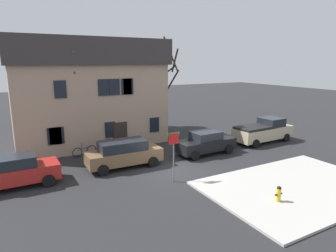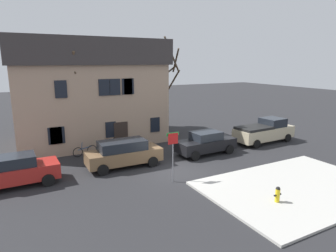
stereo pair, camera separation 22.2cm
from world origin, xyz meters
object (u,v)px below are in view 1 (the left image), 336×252
(car_brown_wagon, at_px, (124,153))
(fire_hydrant, at_px, (279,193))
(bicycle_leaning, at_px, (84,151))
(tree_bare_end, at_px, (166,93))
(tree_bare_mid, at_px, (79,98))
(car_red_sedan, at_px, (16,172))
(car_black_sedan, at_px, (206,143))
(pickup_truck_beige, at_px, (263,131))
(tree_bare_near, at_px, (62,105))
(tree_bare_far, at_px, (86,106))
(street_sign_pole, at_px, (174,148))
(building_main, at_px, (86,91))

(car_brown_wagon, relative_size, fire_hydrant, 6.27)
(fire_hydrant, bearing_deg, car_brown_wagon, 119.20)
(bicycle_leaning, bearing_deg, tree_bare_end, 12.07)
(tree_bare_mid, xyz_separation_m, car_red_sedan, (-4.70, -5.28, -3.15))
(tree_bare_end, xyz_separation_m, car_red_sedan, (-11.97, -5.18, -3.15))
(tree_bare_mid, relative_size, car_black_sedan, 1.89)
(car_brown_wagon, bearing_deg, tree_bare_end, 41.00)
(tree_bare_mid, bearing_deg, pickup_truck_beige, -20.10)
(tree_bare_near, bearing_deg, tree_bare_far, 23.13)
(fire_hydrant, height_order, street_sign_pole, street_sign_pole)
(pickup_truck_beige, bearing_deg, tree_bare_mid, 159.90)
(car_red_sedan, xyz_separation_m, fire_hydrant, (10.81, -8.20, -0.34))
(building_main, relative_size, tree_bare_mid, 1.40)
(tree_bare_near, height_order, fire_hydrant, tree_bare_near)
(car_black_sedan, height_order, fire_hydrant, car_black_sedan)
(car_black_sedan, relative_size, pickup_truck_beige, 0.82)
(car_brown_wagon, xyz_separation_m, bicycle_leaning, (-1.70, 3.45, -0.54))
(fire_hydrant, bearing_deg, tree_bare_near, 120.05)
(car_black_sedan, xyz_separation_m, fire_hydrant, (-1.55, -8.03, -0.32))
(car_brown_wagon, relative_size, car_black_sedan, 1.06)
(tree_bare_mid, distance_m, car_brown_wagon, 6.19)
(tree_bare_mid, relative_size, car_red_sedan, 1.96)
(building_main, bearing_deg, car_red_sedan, -126.20)
(pickup_truck_beige, xyz_separation_m, fire_hydrant, (-7.79, -8.39, -0.44))
(car_red_sedan, xyz_separation_m, street_sign_pole, (7.73, -3.53, 1.14))
(tree_bare_end, bearing_deg, car_red_sedan, -156.61)
(tree_bare_end, relative_size, street_sign_pole, 3.01)
(pickup_truck_beige, xyz_separation_m, street_sign_pole, (-10.86, -3.72, 1.05))
(fire_hydrant, distance_m, street_sign_pole, 5.78)
(tree_bare_end, relative_size, car_red_sedan, 1.98)
(car_black_sedan, relative_size, bicycle_leaning, 2.59)
(tree_bare_far, relative_size, car_black_sedan, 1.48)
(pickup_truck_beige, xyz_separation_m, bicycle_leaning, (-14.14, 3.38, -0.59))
(car_brown_wagon, height_order, bicycle_leaning, car_brown_wagon)
(fire_hydrant, height_order, bicycle_leaning, bicycle_leaning)
(pickup_truck_beige, bearing_deg, tree_bare_near, 163.39)
(car_black_sedan, bearing_deg, tree_bare_mid, 144.56)
(tree_bare_near, bearing_deg, pickup_truck_beige, -16.61)
(bicycle_leaning, bearing_deg, tree_bare_mid, 81.73)
(tree_bare_mid, bearing_deg, bicycle_leaning, -98.27)
(tree_bare_end, relative_size, fire_hydrant, 11.22)
(car_brown_wagon, bearing_deg, tree_bare_mid, 105.73)
(tree_bare_far, xyz_separation_m, car_red_sedan, (-5.24, -5.57, -2.47))
(street_sign_pole, relative_size, bicycle_leaning, 1.64)
(bicycle_leaning, bearing_deg, tree_bare_near, 134.02)
(bicycle_leaning, bearing_deg, fire_hydrant, -61.65)
(tree_bare_far, xyz_separation_m, street_sign_pole, (2.49, -9.11, -1.32))
(tree_bare_end, distance_m, bicycle_leaning, 8.50)
(pickup_truck_beige, height_order, bicycle_leaning, pickup_truck_beige)
(fire_hydrant, bearing_deg, tree_bare_end, 85.03)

